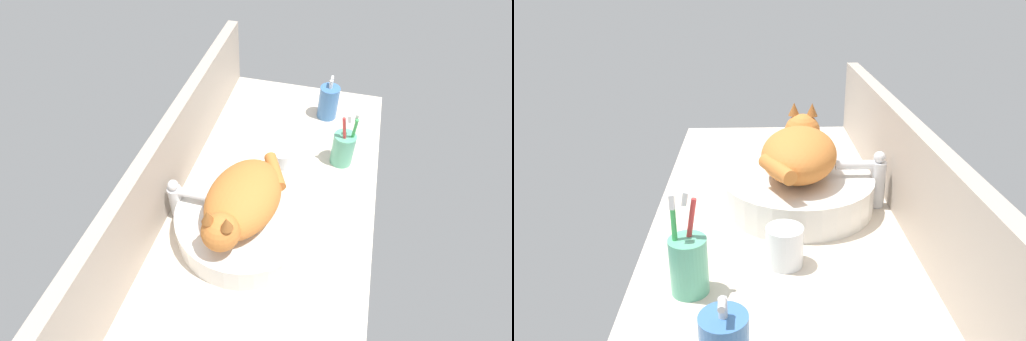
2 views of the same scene
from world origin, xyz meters
The scene contains 8 objects.
ground_plane centered at (0.00, 0.00, -2.00)cm, with size 131.11×57.66×4.00cm, color beige.
backsplash_panel centered at (0.00, 27.03, 11.18)cm, with size 131.11×3.60×22.35cm, color #AD9E8E.
sink_basin centered at (-3.92, 3.87, 3.80)cm, with size 34.71×34.71×7.60cm, color silver.
cat centered at (-5.29, 4.00, 13.35)cm, with size 31.70×20.61×14.00cm.
faucet centered at (-3.69, 21.09, 7.30)cm, with size 3.60×11.81×13.60cm.
soap_dispenser centered at (49.61, -10.48, 5.81)cm, with size 6.59×6.59×14.73cm.
toothbrush_cup centered at (28.23, -17.70, 5.49)cm, with size 6.59×6.59×18.68cm.
water_glass centered at (20.32, -0.79, 3.33)cm, with size 7.09×7.09×7.74cm.
Camera 1 is at (-62.81, -14.41, 85.83)cm, focal length 28.00 mm.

